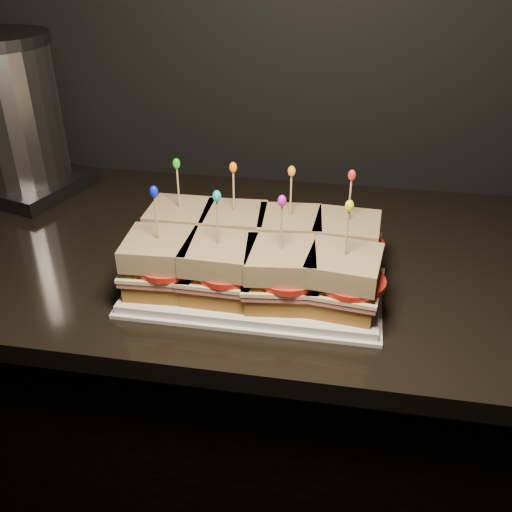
# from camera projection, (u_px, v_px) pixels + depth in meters

# --- Properties ---
(cabinet) EXTENTS (2.40, 0.61, 0.88)m
(cabinet) POSITION_uv_depth(u_px,v_px,m) (398.00, 455.00, 1.20)
(cabinet) COLOR black
(cabinet) RESTS_ON ground
(granite_slab) EXTENTS (2.44, 0.65, 0.03)m
(granite_slab) POSITION_uv_depth(u_px,v_px,m) (432.00, 272.00, 0.97)
(granite_slab) COLOR black
(granite_slab) RESTS_ON cabinet
(platter) EXTENTS (0.38, 0.24, 0.02)m
(platter) POSITION_uv_depth(u_px,v_px,m) (256.00, 281.00, 0.90)
(platter) COLOR white
(platter) RESTS_ON granite_slab
(platter_rim) EXTENTS (0.39, 0.25, 0.01)m
(platter_rim) POSITION_uv_depth(u_px,v_px,m) (256.00, 284.00, 0.91)
(platter_rim) COLOR white
(platter_rim) RESTS_ON granite_slab
(sandwich_0_bread_bot) EXTENTS (0.10, 0.10, 0.03)m
(sandwich_0_bread_bot) POSITION_uv_depth(u_px,v_px,m) (183.00, 245.00, 0.96)
(sandwich_0_bread_bot) COLOR brown
(sandwich_0_bread_bot) RESTS_ON platter
(sandwich_0_ham) EXTENTS (0.11, 0.10, 0.01)m
(sandwich_0_ham) POSITION_uv_depth(u_px,v_px,m) (182.00, 236.00, 0.95)
(sandwich_0_ham) COLOR #BB6060
(sandwich_0_ham) RESTS_ON sandwich_0_bread_bot
(sandwich_0_cheese) EXTENTS (0.11, 0.11, 0.01)m
(sandwich_0_cheese) POSITION_uv_depth(u_px,v_px,m) (182.00, 232.00, 0.94)
(sandwich_0_cheese) COLOR #F6E9A8
(sandwich_0_cheese) RESTS_ON sandwich_0_ham
(sandwich_0_tomato) EXTENTS (0.10, 0.10, 0.01)m
(sandwich_0_tomato) POSITION_uv_depth(u_px,v_px,m) (187.00, 230.00, 0.93)
(sandwich_0_tomato) COLOR red
(sandwich_0_tomato) RESTS_ON sandwich_0_cheese
(sandwich_0_bread_top) EXTENTS (0.10, 0.10, 0.03)m
(sandwich_0_bread_top) POSITION_uv_depth(u_px,v_px,m) (180.00, 217.00, 0.93)
(sandwich_0_bread_top) COLOR #5B3215
(sandwich_0_bread_top) RESTS_ON sandwich_0_tomato
(sandwich_0_pick) EXTENTS (0.00, 0.00, 0.09)m
(sandwich_0_pick) POSITION_uv_depth(u_px,v_px,m) (178.00, 190.00, 0.91)
(sandwich_0_pick) COLOR tan
(sandwich_0_pick) RESTS_ON sandwich_0_bread_top
(sandwich_0_frill) EXTENTS (0.01, 0.01, 0.02)m
(sandwich_0_frill) POSITION_uv_depth(u_px,v_px,m) (176.00, 164.00, 0.88)
(sandwich_0_frill) COLOR #1CBB19
(sandwich_0_frill) RESTS_ON sandwich_0_pick
(sandwich_1_bread_bot) EXTENTS (0.10, 0.10, 0.03)m
(sandwich_1_bread_bot) POSITION_uv_depth(u_px,v_px,m) (235.00, 250.00, 0.94)
(sandwich_1_bread_bot) COLOR brown
(sandwich_1_bread_bot) RESTS_ON platter
(sandwich_1_ham) EXTENTS (0.11, 0.11, 0.01)m
(sandwich_1_ham) POSITION_uv_depth(u_px,v_px,m) (235.00, 240.00, 0.94)
(sandwich_1_ham) COLOR #BB6060
(sandwich_1_ham) RESTS_ON sandwich_1_bread_bot
(sandwich_1_cheese) EXTENTS (0.11, 0.11, 0.01)m
(sandwich_1_cheese) POSITION_uv_depth(u_px,v_px,m) (235.00, 237.00, 0.93)
(sandwich_1_cheese) COLOR #F6E9A8
(sandwich_1_cheese) RESTS_ON sandwich_1_ham
(sandwich_1_tomato) EXTENTS (0.10, 0.10, 0.01)m
(sandwich_1_tomato) POSITION_uv_depth(u_px,v_px,m) (241.00, 235.00, 0.92)
(sandwich_1_tomato) COLOR red
(sandwich_1_tomato) RESTS_ON sandwich_1_cheese
(sandwich_1_bread_top) EXTENTS (0.10, 0.10, 0.03)m
(sandwich_1_bread_top) POSITION_uv_depth(u_px,v_px,m) (234.00, 221.00, 0.92)
(sandwich_1_bread_top) COLOR #5B3215
(sandwich_1_bread_top) RESTS_ON sandwich_1_tomato
(sandwich_1_pick) EXTENTS (0.00, 0.00, 0.09)m
(sandwich_1_pick) POSITION_uv_depth(u_px,v_px,m) (234.00, 194.00, 0.89)
(sandwich_1_pick) COLOR tan
(sandwich_1_pick) RESTS_ON sandwich_1_bread_top
(sandwich_1_frill) EXTENTS (0.01, 0.01, 0.02)m
(sandwich_1_frill) POSITION_uv_depth(u_px,v_px,m) (233.00, 167.00, 0.87)
(sandwich_1_frill) COLOR orange
(sandwich_1_frill) RESTS_ON sandwich_1_pick
(sandwich_2_bread_bot) EXTENTS (0.11, 0.11, 0.03)m
(sandwich_2_bread_bot) POSITION_uv_depth(u_px,v_px,m) (289.00, 254.00, 0.93)
(sandwich_2_bread_bot) COLOR brown
(sandwich_2_bread_bot) RESTS_ON platter
(sandwich_2_ham) EXTENTS (0.12, 0.11, 0.01)m
(sandwich_2_ham) POSITION_uv_depth(u_px,v_px,m) (289.00, 245.00, 0.92)
(sandwich_2_ham) COLOR #BB6060
(sandwich_2_ham) RESTS_ON sandwich_2_bread_bot
(sandwich_2_cheese) EXTENTS (0.12, 0.11, 0.01)m
(sandwich_2_cheese) POSITION_uv_depth(u_px,v_px,m) (289.00, 241.00, 0.92)
(sandwich_2_cheese) COLOR #F6E9A8
(sandwich_2_cheese) RESTS_ON sandwich_2_ham
(sandwich_2_tomato) EXTENTS (0.10, 0.10, 0.01)m
(sandwich_2_tomato) POSITION_uv_depth(u_px,v_px,m) (296.00, 240.00, 0.91)
(sandwich_2_tomato) COLOR red
(sandwich_2_tomato) RESTS_ON sandwich_2_cheese
(sandwich_2_bread_top) EXTENTS (0.11, 0.11, 0.03)m
(sandwich_2_bread_top) POSITION_uv_depth(u_px,v_px,m) (290.00, 225.00, 0.90)
(sandwich_2_bread_top) COLOR #5B3215
(sandwich_2_bread_top) RESTS_ON sandwich_2_tomato
(sandwich_2_pick) EXTENTS (0.00, 0.00, 0.09)m
(sandwich_2_pick) POSITION_uv_depth(u_px,v_px,m) (291.00, 198.00, 0.88)
(sandwich_2_pick) COLOR tan
(sandwich_2_pick) RESTS_ON sandwich_2_bread_top
(sandwich_2_frill) EXTENTS (0.01, 0.01, 0.02)m
(sandwich_2_frill) POSITION_uv_depth(u_px,v_px,m) (292.00, 171.00, 0.86)
(sandwich_2_frill) COLOR orange
(sandwich_2_frill) RESTS_ON sandwich_2_pick
(sandwich_3_bread_bot) EXTENTS (0.10, 0.10, 0.03)m
(sandwich_3_bread_bot) POSITION_uv_depth(u_px,v_px,m) (344.00, 259.00, 0.92)
(sandwich_3_bread_bot) COLOR brown
(sandwich_3_bread_bot) RESTS_ON platter
(sandwich_3_ham) EXTENTS (0.11, 0.11, 0.01)m
(sandwich_3_ham) POSITION_uv_depth(u_px,v_px,m) (345.00, 250.00, 0.91)
(sandwich_3_ham) COLOR #BB6060
(sandwich_3_ham) RESTS_ON sandwich_3_bread_bot
(sandwich_3_cheese) EXTENTS (0.11, 0.11, 0.01)m
(sandwich_3_cheese) POSITION_uv_depth(u_px,v_px,m) (345.00, 246.00, 0.90)
(sandwich_3_cheese) COLOR #F6E9A8
(sandwich_3_cheese) RESTS_ON sandwich_3_ham
(sandwich_3_tomato) EXTENTS (0.10, 0.10, 0.01)m
(sandwich_3_tomato) POSITION_uv_depth(u_px,v_px,m) (353.00, 244.00, 0.89)
(sandwich_3_tomato) COLOR red
(sandwich_3_tomato) RESTS_ON sandwich_3_cheese
(sandwich_3_bread_top) EXTENTS (0.10, 0.10, 0.03)m
(sandwich_3_bread_top) POSITION_uv_depth(u_px,v_px,m) (347.00, 230.00, 0.89)
(sandwich_3_bread_top) COLOR #5B3215
(sandwich_3_bread_top) RESTS_ON sandwich_3_tomato
(sandwich_3_pick) EXTENTS (0.00, 0.00, 0.09)m
(sandwich_3_pick) POSITION_uv_depth(u_px,v_px,m) (349.00, 203.00, 0.87)
(sandwich_3_pick) COLOR tan
(sandwich_3_pick) RESTS_ON sandwich_3_bread_top
(sandwich_3_frill) EXTENTS (0.01, 0.01, 0.02)m
(sandwich_3_frill) POSITION_uv_depth(u_px,v_px,m) (352.00, 175.00, 0.84)
(sandwich_3_frill) COLOR red
(sandwich_3_frill) RESTS_ON sandwich_3_pick
(sandwich_4_bread_bot) EXTENTS (0.10, 0.10, 0.03)m
(sandwich_4_bread_bot) POSITION_uv_depth(u_px,v_px,m) (163.00, 279.00, 0.87)
(sandwich_4_bread_bot) COLOR brown
(sandwich_4_bread_bot) RESTS_ON platter
(sandwich_4_ham) EXTENTS (0.11, 0.11, 0.01)m
(sandwich_4_ham) POSITION_uv_depth(u_px,v_px,m) (162.00, 269.00, 0.86)
(sandwich_4_ham) COLOR #BB6060
(sandwich_4_ham) RESTS_ON sandwich_4_bread_bot
(sandwich_4_cheese) EXTENTS (0.11, 0.11, 0.01)m
(sandwich_4_cheese) POSITION_uv_depth(u_px,v_px,m) (161.00, 265.00, 0.85)
(sandwich_4_cheese) COLOR #F6E9A8
(sandwich_4_cheese) RESTS_ON sandwich_4_ham
(sandwich_4_tomato) EXTENTS (0.10, 0.10, 0.01)m
(sandwich_4_tomato) POSITION_uv_depth(u_px,v_px,m) (167.00, 264.00, 0.84)
(sandwich_4_tomato) COLOR red
(sandwich_4_tomato) RESTS_ON sandwich_4_cheese
(sandwich_4_bread_top) EXTENTS (0.10, 0.10, 0.03)m
(sandwich_4_bread_top) POSITION_uv_depth(u_px,v_px,m) (160.00, 249.00, 0.84)
(sandwich_4_bread_top) COLOR #5B3215
(sandwich_4_bread_top) RESTS_ON sandwich_4_tomato
(sandwich_4_pick) EXTENTS (0.00, 0.00, 0.09)m
(sandwich_4_pick) POSITION_uv_depth(u_px,v_px,m) (157.00, 220.00, 0.82)
(sandwich_4_pick) COLOR tan
(sandwich_4_pick) RESTS_ON sandwich_4_bread_top
(sandwich_4_frill) EXTENTS (0.01, 0.01, 0.02)m
(sandwich_4_frill) POSITION_uv_depth(u_px,v_px,m) (154.00, 191.00, 0.79)
(sandwich_4_frill) COLOR #0B18DE
(sandwich_4_frill) RESTS_ON sandwich_4_pick
(sandwich_5_bread_bot) EXTENTS (0.10, 0.10, 0.03)m
(sandwich_5_bread_bot) POSITION_uv_depth(u_px,v_px,m) (220.00, 285.00, 0.85)
(sandwich_5_bread_bot) COLOR brown
(sandwich_5_bread_bot) RESTS_ON platter
(sandwich_5_ham) EXTENTS (0.11, 0.11, 0.01)m
(sandwich_5_ham) POSITION_uv_depth(u_px,v_px,m) (220.00, 275.00, 0.84)
(sandwich_5_ham) COLOR #BB6060
(sandwich_5_ham) RESTS_ON sandwich_5_bread_bot
(sandwich_5_cheese) EXTENTS (0.11, 0.11, 0.01)m
(sandwich_5_cheese) POSITION_uv_depth(u_px,v_px,m) (220.00, 271.00, 0.84)
(sandwich_5_cheese) COLOR #F6E9A8
(sandwich_5_cheese) RESTS_ON sandwich_5_ham
(sandwich_5_tomato) EXTENTS (0.10, 0.10, 0.01)m
(sandwich_5_tomato) POSITION_uv_depth(u_px,v_px,m) (227.00, 269.00, 0.83)
(sandwich_5_tomato) COLOR red
(sandwich_5_tomato) RESTS_ON sandwich_5_cheese
(sandwich_5_bread_top) EXTENTS (0.10, 0.10, 0.03)m
(sandwich_5_bread_top) POSITION_uv_depth(u_px,v_px,m) (219.00, 254.00, 0.83)
(sandwich_5_bread_top) COLOR #5B3215
(sandwich_5_bread_top) RESTS_ON sandwich_5_tomato
(sandwich_5_pick) EXTENTS (0.00, 0.00, 0.09)m
(sandwich_5_pick) POSITION_uv_depth(u_px,v_px,m) (218.00, 225.00, 0.80)
(sandwich_5_pick) COLOR tan
(sandwich_5_pick) RESTS_ON sandwich_5_bread_top
(sandwich_5_frill) EXTENTS (0.01, 0.01, 0.02)m
(sandwich_5_frill) POSITION_uv_depth(u_px,v_px,m) (217.00, 196.00, 0.78)
(sandwich_5_frill) COLOR #0EA8BC
(sandwich_5_frill) RESTS_ON sandwich_5_pick
(sandwich_6_bread_bot) EXTENTS (0.11, 0.11, 0.03)m
(sandwich_6_bread_bot) POSITION_uv_depth(u_px,v_px,m) (280.00, 291.00, 0.84)
(sandwich_6_bread_bot) COLOR brown
(sandwich_6_bread_bot) RESTS_ON platter
(sandwich_6_ham) EXTENTS (0.12, 0.11, 0.01)m
(sandwich_6_ham) POSITION_uv_depth(u_px,v_px,m) (280.00, 281.00, 0.83)
(sandwich_6_ham) COLOR #BB6060
(sandwich_6_ham) RESTS_ON sandwich_6_bread_bot
(sandwich_6_cheese) EXTENTS (0.12, 0.12, 0.01)m
(sandwich_6_cheese) POSITION_uv_depth(u_px,v_px,m) (280.00, 277.00, 0.83)
(sandwich_6_cheese) COLOR #F6E9A8
(sandwich_6_cheese) RESTS_ON sandwich_6_ham
(sandwich_6_tomato) EXTENTS (0.10, 0.10, 0.01)m
(sandwich_6_tomato) POSITION_uv_depth(u_px,v_px,m) (288.00, 275.00, 0.82)
(sandwich_6_tomato) COLOR red
(sandwich_6_tomato) RESTS_ON sandwich_6_cheese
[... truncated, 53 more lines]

